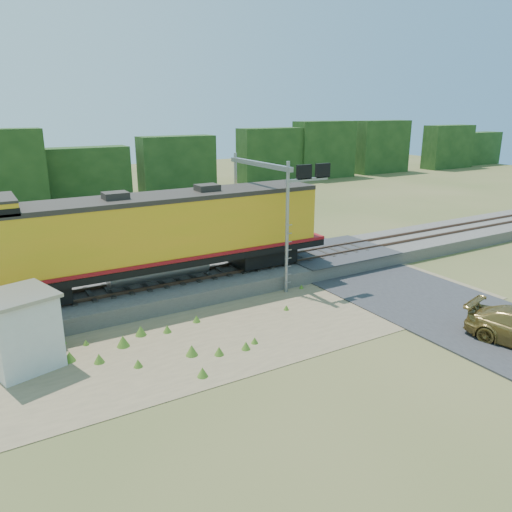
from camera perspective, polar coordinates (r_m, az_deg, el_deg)
ground at (r=23.85m, az=4.64°, el=-7.16°), size 140.00×140.00×0.00m
ballast at (r=28.46m, az=-2.30°, el=-2.24°), size 70.00×5.00×0.80m
rails at (r=28.31m, az=-2.31°, el=-1.32°), size 70.00×1.54×0.16m
dirt_shoulder at (r=23.23m, az=-0.15°, el=-7.74°), size 26.00×8.00×0.03m
road at (r=28.66m, az=15.32°, el=-3.37°), size 7.00×66.00×0.86m
tree_line_north at (r=57.55m, az=-17.89°, el=9.32°), size 130.00×3.00×6.50m
weed_clumps at (r=22.26m, az=-3.00°, el=-8.94°), size 15.00×6.20×0.56m
locomotive at (r=25.77m, az=-11.87°, el=2.39°), size 19.32×2.95×4.98m
shed at (r=21.00m, az=-25.35°, el=-7.70°), size 3.13×3.13×3.00m
signal_gantry at (r=27.67m, az=1.75°, el=7.60°), size 2.78×6.20×7.01m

